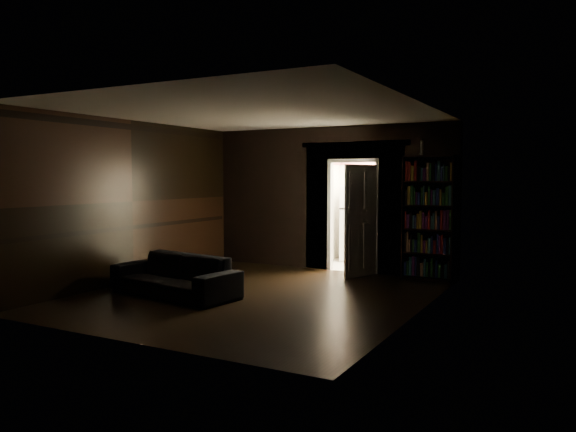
{
  "coord_description": "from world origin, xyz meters",
  "views": [
    {
      "loc": [
        4.47,
        -7.28,
        1.83
      ],
      "look_at": [
        0.08,
        0.9,
        1.18
      ],
      "focal_mm": 35.0,
      "sensor_mm": 36.0,
      "label": 1
    }
  ],
  "objects": [
    {
      "name": "ground",
      "position": [
        0.0,
        0.0,
        0.0
      ],
      "size": [
        5.5,
        5.5,
        0.0
      ],
      "primitive_type": "plane",
      "color": "black",
      "rests_on": "ground"
    },
    {
      "name": "bookshelf",
      "position": [
        2.0,
        2.55,
        1.1
      ],
      "size": [
        0.92,
        0.39,
        2.2
      ],
      "primitive_type": "cube",
      "rotation": [
        0.0,
        0.0,
        0.08
      ],
      "color": "black",
      "rests_on": "ground"
    },
    {
      "name": "kitchen_alcove",
      "position": [
        0.5,
        3.87,
        1.21
      ],
      "size": [
        2.2,
        1.8,
        2.6
      ],
      "color": "#AFA899",
      "rests_on": "ground"
    },
    {
      "name": "room_walls",
      "position": [
        -0.01,
        1.07,
        1.68
      ],
      "size": [
        5.02,
        5.61,
        2.84
      ],
      "color": "black",
      "rests_on": "ground"
    },
    {
      "name": "sofa",
      "position": [
        -1.11,
        -0.57,
        0.41
      ],
      "size": [
        2.24,
        1.24,
        0.82
      ],
      "primitive_type": "imported",
      "rotation": [
        0.0,
        0.0,
        -0.16
      ],
      "color": "black",
      "rests_on": "ground"
    },
    {
      "name": "figurine",
      "position": [
        1.86,
        2.55,
        2.34
      ],
      "size": [
        0.11,
        0.11,
        0.27
      ],
      "primitive_type": "cube",
      "rotation": [
        0.0,
        0.0,
        -0.24
      ],
      "color": "silver",
      "rests_on": "bookshelf"
    },
    {
      "name": "bottles",
      "position": [
        0.09,
        4.02,
        1.79
      ],
      "size": [
        0.71,
        0.18,
        0.29
      ],
      "primitive_type": "cube",
      "rotation": [
        0.0,
        0.0,
        0.13
      ],
      "color": "black",
      "rests_on": "refrigerator"
    },
    {
      "name": "door",
      "position": [
        0.82,
        2.33,
        1.02
      ],
      "size": [
        0.34,
        0.81,
        2.05
      ],
      "primitive_type": "cube",
      "rotation": [
        0.0,
        0.0,
        1.22
      ],
      "color": "silver",
      "rests_on": "ground"
    },
    {
      "name": "refrigerator",
      "position": [
        0.16,
        4.11,
        0.82
      ],
      "size": [
        0.8,
        0.75,
        1.65
      ],
      "primitive_type": "cube",
      "rotation": [
        0.0,
        0.0,
        -0.1
      ],
      "color": "white",
      "rests_on": "ground"
    }
  ]
}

